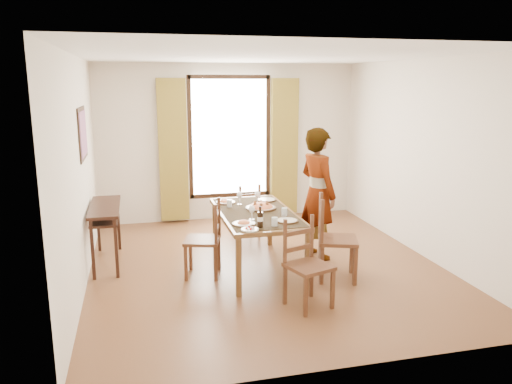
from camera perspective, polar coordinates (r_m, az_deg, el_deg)
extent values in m
plane|color=#4A3117|center=(6.69, 1.07, -8.42)|extent=(5.00, 5.00, 0.00)
cube|color=beige|center=(8.75, -3.09, 5.66)|extent=(4.50, 0.10, 2.70)
cube|color=beige|center=(4.02, 10.27, -2.66)|extent=(4.50, 0.10, 2.70)
cube|color=beige|center=(6.16, -19.56, 2.07)|extent=(0.10, 5.00, 2.70)
cube|color=beige|center=(7.24, 18.64, 3.59)|extent=(0.10, 5.00, 2.70)
cube|color=white|center=(6.26, 1.17, 15.53)|extent=(4.50, 5.00, 0.04)
cube|color=white|center=(8.71, -3.06, 6.29)|extent=(1.30, 0.04, 2.00)
cube|color=olive|center=(8.55, -9.45, 4.67)|extent=(0.48, 0.10, 2.40)
cube|color=olive|center=(8.91, 3.26, 5.13)|extent=(0.48, 0.10, 2.40)
cube|color=black|center=(6.70, -19.22, 6.34)|extent=(0.02, 0.86, 0.66)
cube|color=#D14327|center=(6.70, -19.13, 6.34)|extent=(0.01, 0.76, 0.56)
cube|color=black|center=(6.85, -16.91, -1.64)|extent=(0.38, 1.20, 0.04)
cube|color=black|center=(6.88, -16.85, -2.61)|extent=(0.34, 1.10, 0.03)
cube|color=black|center=(6.44, -18.18, -6.33)|extent=(0.04, 0.04, 0.76)
cube|color=black|center=(7.49, -17.58, -3.67)|extent=(0.04, 0.04, 0.76)
cube|color=black|center=(6.42, -15.68, -6.22)|extent=(0.04, 0.04, 0.76)
cube|color=black|center=(7.47, -15.44, -3.56)|extent=(0.04, 0.04, 0.76)
cube|color=brown|center=(6.43, 0.03, -2.51)|extent=(0.94, 1.80, 0.05)
cube|color=black|center=(6.42, 0.03, -2.26)|extent=(0.87, 1.66, 0.01)
cube|color=brown|center=(5.68, -2.00, -8.56)|extent=(0.06, 0.06, 0.70)
cube|color=brown|center=(7.24, -4.72, -3.89)|extent=(0.06, 0.06, 0.70)
cube|color=brown|center=(5.89, 5.92, -7.84)|extent=(0.06, 0.06, 0.70)
cube|color=brown|center=(7.41, 1.57, -3.48)|extent=(0.06, 0.06, 0.70)
cube|color=brown|center=(6.27, -6.16, -5.52)|extent=(0.53, 0.53, 0.04)
cube|color=brown|center=(6.54, -7.49, -6.90)|extent=(0.04, 0.04, 0.46)
cube|color=brown|center=(6.49, -4.28, -6.97)|extent=(0.04, 0.04, 0.46)
cube|color=brown|center=(6.20, -8.04, -8.01)|extent=(0.04, 0.04, 0.46)
cube|color=brown|center=(6.15, -4.65, -8.10)|extent=(0.04, 0.04, 0.46)
cube|color=brown|center=(6.35, -4.26, -2.86)|extent=(0.04, 0.04, 0.51)
cube|color=brown|center=(6.00, -4.64, -3.79)|extent=(0.04, 0.04, 0.51)
cube|color=brown|center=(6.20, -4.43, -4.22)|extent=(0.12, 0.36, 0.05)
cube|color=brown|center=(6.15, -4.46, -2.58)|extent=(0.12, 0.36, 0.05)
cube|color=brown|center=(7.85, -1.20, -2.19)|extent=(0.44, 0.44, 0.04)
cube|color=brown|center=(8.10, -0.59, -3.18)|extent=(0.04, 0.04, 0.40)
cube|color=brown|center=(7.82, 0.35, -3.76)|extent=(0.04, 0.04, 0.40)
cube|color=brown|center=(7.99, -2.70, -3.43)|extent=(0.04, 0.04, 0.40)
cube|color=brown|center=(7.70, -1.82, -4.03)|extent=(0.04, 0.04, 0.40)
cube|color=brown|center=(7.71, 0.38, -0.75)|extent=(0.03, 0.03, 0.44)
cube|color=brown|center=(7.58, -1.82, -0.98)|extent=(0.03, 0.03, 0.44)
cube|color=brown|center=(7.66, -0.71, -1.51)|extent=(0.32, 0.08, 0.04)
cube|color=brown|center=(7.63, -0.71, -0.35)|extent=(0.32, 0.08, 0.04)
cube|color=brown|center=(5.42, 6.08, -8.47)|extent=(0.54, 0.54, 0.04)
cube|color=brown|center=(5.27, 5.69, -11.77)|extent=(0.04, 0.04, 0.46)
cube|color=brown|center=(5.54, 3.33, -10.50)|extent=(0.04, 0.04, 0.46)
cube|color=brown|center=(5.48, 8.75, -10.85)|extent=(0.04, 0.04, 0.46)
cube|color=brown|center=(5.74, 6.33, -9.69)|extent=(0.04, 0.04, 0.46)
cube|color=brown|center=(5.37, 3.33, -5.74)|extent=(0.04, 0.04, 0.51)
cube|color=brown|center=(5.59, 6.38, -5.09)|extent=(0.04, 0.04, 0.51)
cube|color=brown|center=(5.51, 4.87, -6.41)|extent=(0.35, 0.14, 0.05)
cube|color=brown|center=(5.45, 4.91, -4.60)|extent=(0.35, 0.14, 0.05)
cube|color=brown|center=(6.20, 9.34, -5.44)|extent=(0.59, 0.59, 0.04)
cube|color=brown|center=(6.11, 11.26, -8.25)|extent=(0.04, 0.04, 0.50)
cube|color=brown|center=(6.08, 7.50, -8.22)|extent=(0.04, 0.04, 0.50)
cube|color=brown|center=(6.48, 10.90, -7.01)|extent=(0.04, 0.04, 0.50)
cube|color=brown|center=(6.46, 7.37, -6.98)|extent=(0.04, 0.04, 0.50)
cube|color=brown|center=(5.92, 7.54, -3.47)|extent=(0.04, 0.04, 0.55)
cube|color=brown|center=(6.30, 7.40, -2.48)|extent=(0.04, 0.04, 0.55)
cube|color=brown|center=(6.14, 7.44, -3.95)|extent=(0.16, 0.38, 0.06)
cube|color=brown|center=(6.09, 7.49, -2.16)|extent=(0.16, 0.38, 0.06)
imported|color=#96999F|center=(6.84, 7.06, -0.18)|extent=(0.90, 0.80, 1.80)
cylinder|color=silver|center=(6.21, 3.26, -2.28)|extent=(0.07, 0.07, 0.10)
cylinder|color=silver|center=(6.65, -3.05, -1.29)|extent=(0.07, 0.07, 0.10)
cylinder|color=silver|center=(5.78, 2.14, -3.40)|extent=(0.07, 0.07, 0.10)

